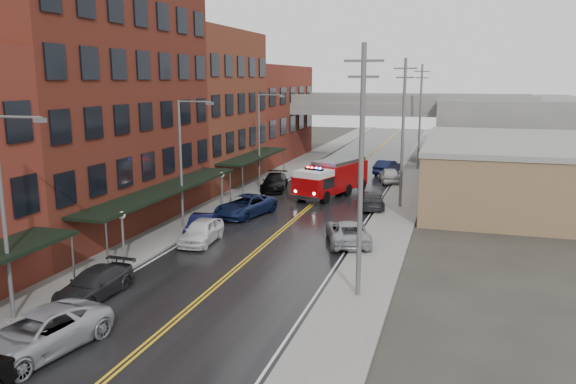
# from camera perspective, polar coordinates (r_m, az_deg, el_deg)

# --- Properties ---
(road) EXTENTS (11.00, 160.00, 0.02)m
(road) POSITION_cam_1_polar(r_m,az_deg,el_deg) (43.37, 1.11, -2.43)
(road) COLOR black
(road) RESTS_ON ground
(sidewalk_left) EXTENTS (3.00, 160.00, 0.15)m
(sidewalk_left) POSITION_cam_1_polar(r_m,az_deg,el_deg) (45.82, -7.72, -1.70)
(sidewalk_left) COLOR slate
(sidewalk_left) RESTS_ON ground
(sidewalk_right) EXTENTS (3.00, 160.00, 0.15)m
(sidewalk_right) POSITION_cam_1_polar(r_m,az_deg,el_deg) (42.03, 10.74, -3.00)
(sidewalk_right) COLOR slate
(sidewalk_right) RESTS_ON ground
(curb_left) EXTENTS (0.30, 160.00, 0.15)m
(curb_left) POSITION_cam_1_polar(r_m,az_deg,el_deg) (45.17, -5.81, -1.84)
(curb_left) COLOR gray
(curb_left) RESTS_ON ground
(curb_right) EXTENTS (0.30, 160.00, 0.15)m
(curb_right) POSITION_cam_1_polar(r_m,az_deg,el_deg) (42.23, 8.52, -2.86)
(curb_right) COLOR gray
(curb_right) RESTS_ON ground
(brick_building_b) EXTENTS (9.00, 20.00, 18.00)m
(brick_building_b) POSITION_cam_1_polar(r_m,az_deg,el_deg) (41.67, -19.76, 8.84)
(brick_building_b) COLOR #521B15
(brick_building_b) RESTS_ON ground
(brick_building_c) EXTENTS (9.00, 15.00, 15.00)m
(brick_building_c) POSITION_cam_1_polar(r_m,az_deg,el_deg) (56.77, -9.07, 8.37)
(brick_building_c) COLOR brown
(brick_building_c) RESTS_ON ground
(brick_building_far) EXTENTS (9.00, 20.00, 12.00)m
(brick_building_far) POSITION_cam_1_polar(r_m,az_deg,el_deg) (72.98, -3.00, 7.97)
(brick_building_far) COLOR maroon
(brick_building_far) RESTS_ON ground
(tan_building) EXTENTS (14.00, 22.00, 5.00)m
(tan_building) POSITION_cam_1_polar(r_m,az_deg,el_deg) (51.36, 21.78, 1.76)
(tan_building) COLOR #90734D
(tan_building) RESTS_ON ground
(right_far_block) EXTENTS (18.00, 30.00, 8.00)m
(right_far_block) POSITION_cam_1_polar(r_m,az_deg,el_deg) (81.06, 21.59, 6.12)
(right_far_block) COLOR slate
(right_far_block) RESTS_ON ground
(awning_1) EXTENTS (2.60, 18.00, 3.09)m
(awning_1) POSITION_cam_1_polar(r_m,az_deg,el_deg) (39.20, -12.32, 0.26)
(awning_1) COLOR black
(awning_1) RESTS_ON ground
(awning_2) EXTENTS (2.60, 13.00, 3.09)m
(awning_2) POSITION_cam_1_polar(r_m,az_deg,el_deg) (54.92, -3.44, 3.66)
(awning_2) COLOR black
(awning_2) RESTS_ON ground
(globe_lamp_1) EXTENTS (0.44, 0.44, 3.12)m
(globe_lamp_1) POSITION_cam_1_polar(r_m,az_deg,el_deg) (32.96, -16.49, -3.27)
(globe_lamp_1) COLOR #59595B
(globe_lamp_1) RESTS_ON ground
(globe_lamp_2) EXTENTS (0.44, 0.44, 3.12)m
(globe_lamp_2) POSITION_cam_1_polar(r_m,az_deg,el_deg) (45.00, -6.75, 1.00)
(globe_lamp_2) COLOR #59595B
(globe_lamp_2) RESTS_ON ground
(street_lamp_0) EXTENTS (2.64, 0.22, 9.00)m
(street_lamp_0) POSITION_cam_1_polar(r_m,az_deg,el_deg) (26.32, -26.65, -1.26)
(street_lamp_0) COLOR #59595B
(street_lamp_0) RESTS_ON ground
(street_lamp_1) EXTENTS (2.64, 0.22, 9.00)m
(street_lamp_1) POSITION_cam_1_polar(r_m,az_deg,el_deg) (39.27, -10.54, 3.60)
(street_lamp_1) COLOR #59595B
(street_lamp_1) RESTS_ON ground
(street_lamp_2) EXTENTS (2.64, 0.22, 9.00)m
(street_lamp_2) POSITION_cam_1_polar(r_m,az_deg,el_deg) (53.88, -2.71, 5.87)
(street_lamp_2) COLOR #59595B
(street_lamp_2) RESTS_ON ground
(utility_pole_0) EXTENTS (1.80, 0.24, 12.00)m
(utility_pole_0) POSITION_cam_1_polar(r_m,az_deg,el_deg) (26.20, 7.43, 2.32)
(utility_pole_0) COLOR #59595B
(utility_pole_0) RESTS_ON ground
(utility_pole_1) EXTENTS (1.80, 0.24, 12.00)m
(utility_pole_1) POSITION_cam_1_polar(r_m,az_deg,el_deg) (45.91, 11.60, 6.08)
(utility_pole_1) COLOR #59595B
(utility_pole_1) RESTS_ON ground
(utility_pole_2) EXTENTS (1.80, 0.24, 12.00)m
(utility_pole_2) POSITION_cam_1_polar(r_m,az_deg,el_deg) (65.80, 13.27, 7.57)
(utility_pole_2) COLOR #59595B
(utility_pole_2) RESTS_ON ground
(overpass) EXTENTS (40.00, 10.00, 7.50)m
(overpass) POSITION_cam_1_polar(r_m,az_deg,el_deg) (73.56, 7.97, 7.89)
(overpass) COLOR slate
(overpass) RESTS_ON ground
(fire_truck) EXTENTS (5.54, 9.18, 3.19)m
(fire_truck) POSITION_cam_1_polar(r_m,az_deg,el_deg) (50.53, 4.42, 1.52)
(fire_truck) COLOR #8E0608
(fire_truck) RESTS_ON ground
(parked_car_left_2) EXTENTS (3.77, 6.27, 1.63)m
(parked_car_left_2) POSITION_cam_1_polar(r_m,az_deg,el_deg) (24.16, -24.11, -13.04)
(parked_car_left_2) COLOR #9FA1A7
(parked_car_left_2) RESTS_ON ground
(parked_car_left_3) EXTENTS (2.06, 4.82, 1.39)m
(parked_car_left_3) POSITION_cam_1_polar(r_m,az_deg,el_deg) (28.98, -19.08, -8.82)
(parked_car_left_3) COLOR black
(parked_car_left_3) RESTS_ON ground
(parked_car_left_4) EXTENTS (2.15, 4.68, 1.56)m
(parked_car_left_4) POSITION_cam_1_polar(r_m,az_deg,el_deg) (36.58, -8.79, -3.97)
(parked_car_left_4) COLOR white
(parked_car_left_4) RESTS_ON ground
(parked_car_left_5) EXTENTS (2.30, 4.49, 1.41)m
(parked_car_left_5) POSITION_cam_1_polar(r_m,az_deg,el_deg) (38.31, -8.79, -3.37)
(parked_car_left_5) COLOR black
(parked_car_left_5) RESTS_ON ground
(parked_car_left_6) EXTENTS (4.04, 6.26, 1.60)m
(parked_car_left_6) POSITION_cam_1_polar(r_m,az_deg,el_deg) (43.30, -4.35, -1.41)
(parked_car_left_6) COLOR #111C42
(parked_car_left_6) RESTS_ON ground
(parked_car_left_7) EXTENTS (3.07, 5.63, 1.55)m
(parked_car_left_7) POSITION_cam_1_polar(r_m,az_deg,el_deg) (53.25, -1.38, 1.02)
(parked_car_left_7) COLOR black
(parked_car_left_7) RESTS_ON ground
(parked_car_right_0) EXTENTS (4.02, 5.98, 1.52)m
(parked_car_right_0) POSITION_cam_1_polar(r_m,az_deg,el_deg) (36.24, 6.08, -4.07)
(parked_car_right_0) COLOR gray
(parked_car_right_0) RESTS_ON ground
(parked_car_right_1) EXTENTS (2.99, 5.21, 1.42)m
(parked_car_right_1) POSITION_cam_1_polar(r_m,az_deg,el_deg) (46.23, 8.42, -0.79)
(parked_car_right_1) COLOR #27272A
(parked_car_right_1) RESTS_ON ground
(parked_car_right_2) EXTENTS (2.82, 4.89, 1.57)m
(parked_car_right_2) POSITION_cam_1_polar(r_m,az_deg,el_deg) (57.90, 10.27, 1.69)
(parked_car_right_2) COLOR #B3B3B3
(parked_car_right_2) RESTS_ON ground
(parked_car_right_3) EXTENTS (2.65, 5.10, 1.60)m
(parked_car_right_3) POSITION_cam_1_polar(r_m,az_deg,el_deg) (63.10, 10.04, 2.51)
(parked_car_right_3) COLOR black
(parked_car_right_3) RESTS_ON ground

